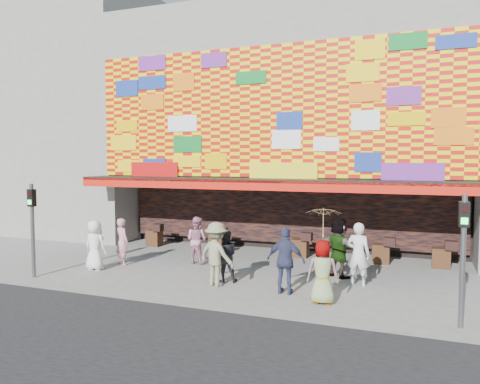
{
  "coord_description": "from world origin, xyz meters",
  "views": [
    {
      "loc": [
        5.3,
        -12.84,
        3.77
      ],
      "look_at": [
        -0.48,
        2.0,
        2.65
      ],
      "focal_mm": 35.0,
      "sensor_mm": 36.0,
      "label": 1
    }
  ],
  "objects_px": {
    "ped_e": "(286,261)",
    "signal_left": "(32,219)",
    "ped_c": "(225,256)",
    "parasol": "(323,223)",
    "ped_b": "(122,242)",
    "signal_right": "(463,246)",
    "ped_a": "(95,245)",
    "ped_g": "(323,272)",
    "ped_d": "(217,254)",
    "ped_h": "(358,254)",
    "ped_f": "(339,247)",
    "ped_i": "(197,240)"
  },
  "relations": [
    {
      "from": "ped_e",
      "to": "signal_left",
      "type": "bearing_deg",
      "value": 9.34
    },
    {
      "from": "ped_c",
      "to": "parasol",
      "type": "bearing_deg",
      "value": 137.79
    },
    {
      "from": "ped_b",
      "to": "ped_e",
      "type": "distance_m",
      "value": 6.59
    },
    {
      "from": "signal_right",
      "to": "ped_e",
      "type": "bearing_deg",
      "value": 165.61
    },
    {
      "from": "signal_left",
      "to": "parasol",
      "type": "bearing_deg",
      "value": 3.76
    },
    {
      "from": "signal_right",
      "to": "ped_e",
      "type": "xyz_separation_m",
      "value": [
        -4.38,
        1.12,
        -0.92
      ]
    },
    {
      "from": "ped_a",
      "to": "ped_e",
      "type": "bearing_deg",
      "value": -179.35
    },
    {
      "from": "ped_g",
      "to": "ped_d",
      "type": "bearing_deg",
      "value": -20.26
    },
    {
      "from": "ped_b",
      "to": "ped_h",
      "type": "distance_m",
      "value": 8.22
    },
    {
      "from": "ped_b",
      "to": "ped_g",
      "type": "xyz_separation_m",
      "value": [
        7.57,
        -1.92,
        0.0
      ]
    },
    {
      "from": "ped_c",
      "to": "ped_h",
      "type": "xyz_separation_m",
      "value": [
        3.87,
        1.03,
        0.15
      ]
    },
    {
      "from": "ped_e",
      "to": "ped_f",
      "type": "bearing_deg",
      "value": -112.6
    },
    {
      "from": "ped_c",
      "to": "ped_d",
      "type": "bearing_deg",
      "value": 61.15
    },
    {
      "from": "ped_c",
      "to": "ped_a",
      "type": "bearing_deg",
      "value": -20.93
    },
    {
      "from": "ped_a",
      "to": "ped_d",
      "type": "height_order",
      "value": "ped_d"
    },
    {
      "from": "ped_e",
      "to": "ped_i",
      "type": "xyz_separation_m",
      "value": [
        -4.06,
        2.58,
        -0.09
      ]
    },
    {
      "from": "ped_d",
      "to": "ped_e",
      "type": "relative_size",
      "value": 1.01
    },
    {
      "from": "ped_c",
      "to": "ped_d",
      "type": "height_order",
      "value": "ped_d"
    },
    {
      "from": "ped_e",
      "to": "ped_g",
      "type": "distance_m",
      "value": 1.25
    },
    {
      "from": "ped_g",
      "to": "signal_right",
      "type": "bearing_deg",
      "value": 159.39
    },
    {
      "from": "parasol",
      "to": "ped_e",
      "type": "bearing_deg",
      "value": 155.37
    },
    {
      "from": "ped_d",
      "to": "ped_g",
      "type": "relative_size",
      "value": 1.13
    },
    {
      "from": "ped_h",
      "to": "ped_g",
      "type": "bearing_deg",
      "value": 79.64
    },
    {
      "from": "signal_left",
      "to": "ped_f",
      "type": "distance_m",
      "value": 9.81
    },
    {
      "from": "signal_right",
      "to": "ped_d",
      "type": "bearing_deg",
      "value": 169.66
    },
    {
      "from": "ped_e",
      "to": "parasol",
      "type": "relative_size",
      "value": 1.06
    },
    {
      "from": "ped_b",
      "to": "ped_d",
      "type": "height_order",
      "value": "ped_d"
    },
    {
      "from": "ped_b",
      "to": "ped_i",
      "type": "height_order",
      "value": "ped_i"
    },
    {
      "from": "parasol",
      "to": "signal_right",
      "type": "bearing_deg",
      "value": -10.52
    },
    {
      "from": "ped_g",
      "to": "ped_i",
      "type": "distance_m",
      "value": 6.06
    },
    {
      "from": "ped_i",
      "to": "ped_d",
      "type": "bearing_deg",
      "value": 138.42
    },
    {
      "from": "signal_left",
      "to": "ped_d",
      "type": "xyz_separation_m",
      "value": [
        5.87,
        1.19,
        -0.91
      ]
    },
    {
      "from": "ped_a",
      "to": "ped_f",
      "type": "xyz_separation_m",
      "value": [
        7.91,
        2.02,
        0.11
      ]
    },
    {
      "from": "ped_b",
      "to": "parasol",
      "type": "distance_m",
      "value": 7.91
    },
    {
      "from": "ped_e",
      "to": "ped_c",
      "type": "bearing_deg",
      "value": -14.4
    },
    {
      "from": "signal_left",
      "to": "ped_i",
      "type": "relative_size",
      "value": 1.77
    },
    {
      "from": "ped_f",
      "to": "ped_c",
      "type": "bearing_deg",
      "value": 65.52
    },
    {
      "from": "ped_f",
      "to": "ped_g",
      "type": "relative_size",
      "value": 1.14
    },
    {
      "from": "ped_i",
      "to": "parasol",
      "type": "height_order",
      "value": "parasol"
    },
    {
      "from": "ped_f",
      "to": "parasol",
      "type": "distance_m",
      "value": 3.16
    },
    {
      "from": "signal_right",
      "to": "ped_b",
      "type": "distance_m",
      "value": 11.15
    },
    {
      "from": "ped_i",
      "to": "parasol",
      "type": "xyz_separation_m",
      "value": [
        5.2,
        -3.11,
        1.26
      ]
    },
    {
      "from": "ped_e",
      "to": "ped_h",
      "type": "xyz_separation_m",
      "value": [
        1.78,
        1.62,
        0.01
      ]
    },
    {
      "from": "signal_left",
      "to": "ped_f",
      "type": "height_order",
      "value": "signal_left"
    },
    {
      "from": "ped_a",
      "to": "signal_right",
      "type": "bearing_deg",
      "value": 176.27
    },
    {
      "from": "ped_d",
      "to": "ped_e",
      "type": "distance_m",
      "value": 2.15
    },
    {
      "from": "ped_e",
      "to": "ped_f",
      "type": "xyz_separation_m",
      "value": [
        1.08,
        2.42,
        0.02
      ]
    },
    {
      "from": "ped_f",
      "to": "signal_left",
      "type": "bearing_deg",
      "value": 56.83
    },
    {
      "from": "ped_a",
      "to": "ped_b",
      "type": "relative_size",
      "value": 1.02
    },
    {
      "from": "ped_b",
      "to": "ped_c",
      "type": "relative_size",
      "value": 1.05
    }
  ]
}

